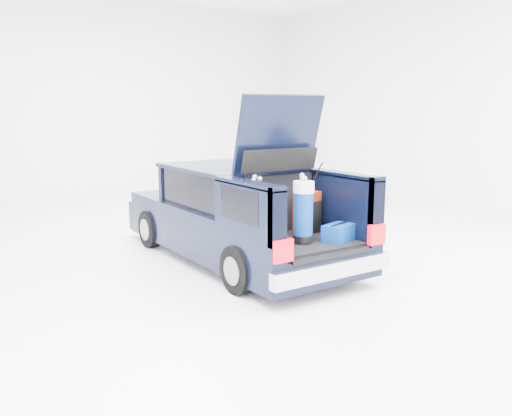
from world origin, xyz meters
TOP-DOWN VIEW (x-y plane):
  - ground at (0.00, 0.00)m, footprint 14.00×14.00m
  - car at (-0.00, 0.11)m, footprint 1.87×4.65m
  - red_suitcase at (0.37, -1.21)m, footprint 0.42×0.34m
  - black_golf_bag at (-0.50, -1.27)m, footprint 0.33×0.36m
  - blue_golf_bag at (-0.01, -1.61)m, footprint 0.31×0.31m
  - blue_duffel at (0.46, -1.76)m, footprint 0.50×0.40m

SIDE VIEW (x-z plane):
  - ground at x=0.00m, z-range 0.00..0.00m
  - car at x=0.00m, z-range -0.56..1.91m
  - blue_duffel at x=0.46m, z-range 0.59..0.82m
  - red_suitcase at x=0.37m, z-range 0.58..1.19m
  - black_golf_bag at x=-0.50m, z-range 0.56..1.42m
  - blue_golf_bag at x=-0.01m, z-range 0.56..1.45m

